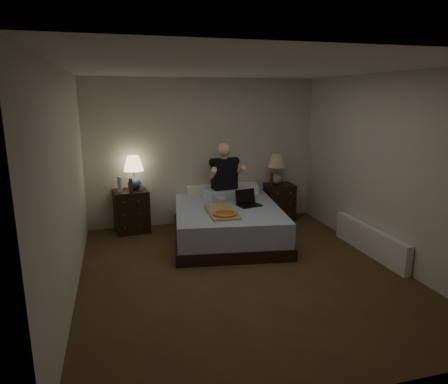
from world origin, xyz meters
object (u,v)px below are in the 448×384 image
object	(u,v)px
nightstand_right	(279,201)
pizza_box	(225,214)
bed	(227,222)
radiator	(370,241)
lamp_right	(276,169)
nightstand_left	(131,211)
beer_bottle_right	(271,179)
laptop	(249,198)
soda_can	(141,188)
person	(225,172)
water_bottle	(120,184)
lamp_left	(134,173)
beer_bottle_left	(131,185)

from	to	relation	value
nightstand_right	pizza_box	xyz separation A→B (m)	(-1.39, -1.32, 0.24)
bed	radiator	distance (m)	2.14
radiator	lamp_right	bearing A→B (deg)	108.60
bed	nightstand_left	bearing A→B (deg)	161.45
nightstand_left	beer_bottle_right	bearing A→B (deg)	-7.17
bed	nightstand_right	world-z (taller)	nightstand_right
bed	beer_bottle_right	bearing A→B (deg)	42.29
nightstand_left	nightstand_right	bearing A→B (deg)	-6.03
nightstand_left	nightstand_right	distance (m)	2.63
lamp_right	laptop	distance (m)	1.19
bed	soda_can	size ratio (longest dim) A/B	21.09
beer_bottle_right	lamp_right	bearing A→B (deg)	25.21
nightstand_right	lamp_right	world-z (taller)	lamp_right
bed	person	world-z (taller)	person
bed	lamp_right	bearing A→B (deg)	41.49
radiator	water_bottle	bearing A→B (deg)	151.47
bed	pizza_box	world-z (taller)	pizza_box
beer_bottle_right	laptop	bearing A→B (deg)	-130.59
pizza_box	radiator	bearing A→B (deg)	-14.58
bed	nightstand_left	size ratio (longest dim) A/B	3.02
lamp_right	nightstand_left	bearing A→B (deg)	-179.43
lamp_left	laptop	distance (m)	1.93
nightstand_left	laptop	world-z (taller)	laptop
lamp_right	soda_can	size ratio (longest dim) A/B	5.60
beer_bottle_left	water_bottle	bearing A→B (deg)	155.48
person	lamp_left	bearing A→B (deg)	160.10
water_bottle	pizza_box	xyz separation A→B (m)	(1.41, -1.22, -0.26)
beer_bottle_left	laptop	xyz separation A→B (m)	(1.76, -0.67, -0.17)
nightstand_left	lamp_left	distance (m)	0.63
water_bottle	soda_can	bearing A→B (deg)	-2.04
person	radiator	xyz separation A→B (m)	(1.69, -1.60, -0.79)
lamp_right	radiator	xyz separation A→B (m)	(0.65, -1.93, -0.73)
nightstand_left	soda_can	distance (m)	0.44
water_bottle	pizza_box	size ratio (longest dim) A/B	0.33
radiator	lamp_left	bearing A→B (deg)	148.36
nightstand_right	lamp_left	world-z (taller)	lamp_left
beer_bottle_left	beer_bottle_right	world-z (taller)	beer_bottle_left
bed	pizza_box	bearing A→B (deg)	-100.64
nightstand_left	laptop	bearing A→B (deg)	-31.50
water_bottle	soda_can	size ratio (longest dim) A/B	2.50
lamp_right	water_bottle	xyz separation A→B (m)	(-2.72, -0.10, -0.10)
beer_bottle_right	pizza_box	distance (m)	1.76
soda_can	lamp_left	bearing A→B (deg)	130.18
nightstand_left	radiator	bearing A→B (deg)	-37.31
pizza_box	soda_can	bearing A→B (deg)	134.57
lamp_left	water_bottle	bearing A→B (deg)	-156.72
radiator	laptop	bearing A→B (deg)	142.99
beer_bottle_left	bed	bearing A→B (deg)	-21.54
soda_can	beer_bottle_left	bearing A→B (deg)	-157.50
bed	pizza_box	distance (m)	0.68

